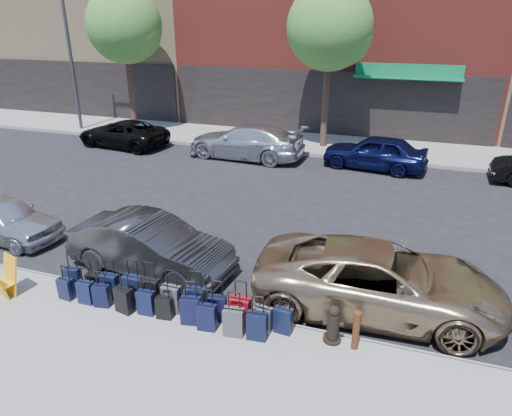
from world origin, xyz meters
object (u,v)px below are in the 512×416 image
(streetlight, at_px, (72,43))
(car_far_1, at_px, (246,141))
(fire_hydrant, at_px, (333,325))
(car_near_1, at_px, (150,246))
(tree_center, at_px, (333,30))
(bollard, at_px, (356,330))
(display_rack, at_px, (3,278))
(car_near_0, at_px, (3,218))
(car_near_2, at_px, (379,279))
(suitcase_front_5, at_px, (171,299))
(tree_left, at_px, (127,28))
(car_far_2, at_px, (375,152))
(car_far_0, at_px, (123,133))

(streetlight, distance_m, car_far_1, 11.15)
(fire_hydrant, xyz_separation_m, car_near_1, (-4.84, 1.45, 0.18))
(tree_center, relative_size, bollard, 8.96)
(display_rack, xyz_separation_m, car_near_0, (-2.58, 2.52, 0.03))
(car_near_0, bearing_deg, car_far_1, -16.43)
(tree_center, relative_size, fire_hydrant, 9.11)
(tree_center, height_order, car_near_2, tree_center)
(suitcase_front_5, bearing_deg, car_near_1, 132.50)
(tree_left, xyz_separation_m, car_near_1, (8.43, -12.75, -4.71))
(fire_hydrant, xyz_separation_m, car_far_2, (-0.28, 11.78, 0.20))
(car_near_2, xyz_separation_m, car_far_1, (-6.65, 9.99, 0.03))
(display_rack, xyz_separation_m, car_near_2, (7.98, 2.38, 0.14))
(tree_center, bearing_deg, car_near_1, -99.22)
(fire_hydrant, xyz_separation_m, car_far_1, (-5.94, 11.58, 0.25))
(streetlight, height_order, car_far_2, streetlight)
(suitcase_front_5, height_order, car_near_1, car_near_1)
(car_near_0, relative_size, car_far_2, 0.87)
(car_far_0, bearing_deg, fire_hydrant, 53.89)
(suitcase_front_5, relative_size, bollard, 1.20)
(suitcase_front_5, xyz_separation_m, car_near_2, (4.13, 1.71, 0.29))
(fire_hydrant, bearing_deg, car_near_2, 56.91)
(fire_hydrant, distance_m, car_near_0, 10.00)
(car_near_0, height_order, car_near_1, car_near_1)
(streetlight, distance_m, suitcase_front_5, 19.16)
(streetlight, xyz_separation_m, suitcase_front_5, (12.79, -13.63, -4.21))
(tree_left, xyz_separation_m, display_rack, (6.00, -15.00, -4.81))
(tree_center, bearing_deg, tree_left, 180.00)
(suitcase_front_5, distance_m, car_far_0, 14.68)
(bollard, relative_size, car_near_1, 0.19)
(car_far_2, bearing_deg, bollard, 11.31)
(tree_left, relative_size, car_far_0, 1.58)
(bollard, distance_m, car_near_2, 1.70)
(bollard, distance_m, car_near_0, 10.46)
(tree_center, distance_m, car_far_1, 6.20)
(tree_center, height_order, car_near_1, tree_center)
(display_rack, bearing_deg, tree_left, 129.50)
(car_near_0, bearing_deg, display_rack, -129.08)
(tree_center, bearing_deg, bollard, -77.32)
(bollard, bearing_deg, car_far_2, 93.50)
(tree_left, height_order, car_near_1, tree_left)
(streetlight, distance_m, fire_hydrant, 21.50)
(bollard, xyz_separation_m, car_far_1, (-6.38, 11.66, 0.20))
(car_far_0, bearing_deg, tree_center, 112.51)
(display_rack, distance_m, car_far_2, 14.39)
(fire_hydrant, xyz_separation_m, display_rack, (-7.27, -0.80, 0.08))
(car_near_2, bearing_deg, car_far_1, 30.99)
(bollard, relative_size, car_near_0, 0.22)
(tree_left, xyz_separation_m, fire_hydrant, (13.27, -14.20, -4.89))
(car_near_1, bearing_deg, display_rack, 138.65)
(streetlight, distance_m, car_far_0, 5.91)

